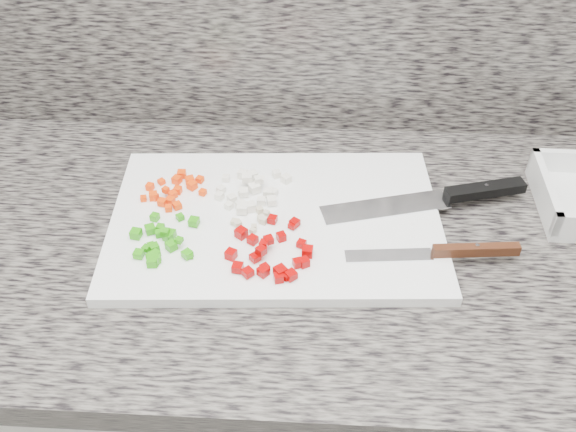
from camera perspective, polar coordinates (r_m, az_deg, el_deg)
name	(u,v)px	position (r m, az deg, el deg)	size (l,w,h in m)	color
cabinet	(300,407)	(1.34, 1.06, -16.58)	(3.92, 0.62, 0.86)	silver
countertop	(303,243)	(0.99, 1.37, -2.40)	(3.96, 0.64, 0.04)	#615D55
cutting_board	(276,221)	(0.98, -1.10, -0.44)	(0.50, 0.33, 0.02)	white
carrot_pile	(174,189)	(1.03, -10.07, 2.35)	(0.10, 0.10, 0.02)	#FF3D05
onion_pile	(251,190)	(1.02, -3.27, 2.35)	(0.12, 0.11, 0.02)	white
green_pepper_pile	(161,243)	(0.94, -11.26, -2.34)	(0.10, 0.11, 0.02)	#29990D
red_pepper_pile	(272,254)	(0.91, -1.47, -3.36)	(0.13, 0.14, 0.02)	#9D0202
garlic_pile	(254,220)	(0.96, -3.04, -0.35)	(0.06, 0.06, 0.01)	beige
chef_knife	(451,196)	(1.04, 14.32, 1.76)	(0.33, 0.12, 0.02)	white
paring_knife	(454,251)	(0.94, 14.54, -3.07)	(0.25, 0.04, 0.02)	white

